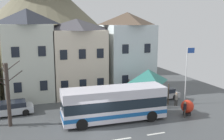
{
  "coord_description": "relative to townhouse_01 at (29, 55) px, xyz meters",
  "views": [
    {
      "loc": [
        -5.15,
        -19.22,
        8.98
      ],
      "look_at": [
        3.01,
        4.9,
        4.17
      ],
      "focal_mm": 40.96,
      "sensor_mm": 36.0,
      "label": 1
    }
  ],
  "objects": [
    {
      "name": "pedestrian_00",
      "position": [
        14.78,
        -7.98,
        -4.35
      ],
      "size": [
        0.31,
        0.31,
        1.51
      ],
      "color": "#38332D",
      "rests_on": "ground_plane"
    },
    {
      "name": "bus_shelter",
      "position": [
        12.51,
        -5.73,
        -2.16
      ],
      "size": [
        3.6,
        3.6,
        3.79
      ],
      "color": "#473D33",
      "rests_on": "ground_plane"
    },
    {
      "name": "pedestrian_01",
      "position": [
        13.23,
        -8.28,
        -4.35
      ],
      "size": [
        0.31,
        0.31,
        1.59
      ],
      "color": "black",
      "rests_on": "ground_plane"
    },
    {
      "name": "townhouse_02",
      "position": [
        5.73,
        0.31,
        -0.55
      ],
      "size": [
        6.31,
        5.95,
        9.37
      ],
      "color": "beige",
      "rests_on": "ground_plane"
    },
    {
      "name": "hilltop_castle",
      "position": [
        3.03,
        18.29,
        4.07
      ],
      "size": [
        38.7,
        38.7,
        24.7
      ],
      "color": "#716C56",
      "rests_on": "ground_plane"
    },
    {
      "name": "pedestrian_03",
      "position": [
        12.84,
        -7.37,
        -4.38
      ],
      "size": [
        0.32,
        0.38,
        1.62
      ],
      "color": "black",
      "rests_on": "ground_plane"
    },
    {
      "name": "bare_tree_02",
      "position": [
        -1.97,
        -8.03,
        -2.3
      ],
      "size": [
        2.68,
        1.1,
        5.77
      ],
      "color": "#382D28",
      "rests_on": "ground_plane"
    },
    {
      "name": "ground_plane",
      "position": [
        4.87,
        -11.63,
        -5.27
      ],
      "size": [
        40.0,
        60.0,
        0.07
      ],
      "color": "#484C4E"
    },
    {
      "name": "parked_car_01",
      "position": [
        -2.12,
        -5.03,
        -4.6
      ],
      "size": [
        4.58,
        2.25,
        1.29
      ],
      "rotation": [
        0.0,
        0.0,
        3.22
      ],
      "color": "silver",
      "rests_on": "ground_plane"
    },
    {
      "name": "public_bench",
      "position": [
        12.83,
        -3.9,
        -4.76
      ],
      "size": [
        1.77,
        0.48,
        0.87
      ],
      "color": "#33473D",
      "rests_on": "ground_plane"
    },
    {
      "name": "townhouse_03",
      "position": [
        12.41,
        0.45,
        -0.13
      ],
      "size": [
        5.79,
        6.23,
        10.21
      ],
      "color": "silver",
      "rests_on": "ground_plane"
    },
    {
      "name": "pedestrian_02",
      "position": [
        13.67,
        -11.19,
        -4.36
      ],
      "size": [
        0.31,
        0.31,
        1.55
      ],
      "color": "#38332D",
      "rests_on": "ground_plane"
    },
    {
      "name": "harbour_buoy",
      "position": [
        14.31,
        -10.68,
        -4.41
      ],
      "size": [
        1.26,
        1.26,
        1.51
      ],
      "color": "black",
      "rests_on": "ground_plane"
    },
    {
      "name": "townhouse_01",
      "position": [
        0.0,
        0.0,
        0.0
      ],
      "size": [
        5.36,
        5.33,
        10.47
      ],
      "color": "silver",
      "rests_on": "ground_plane"
    },
    {
      "name": "transit_bus",
      "position": [
        7.07,
        -9.74,
        -3.67
      ],
      "size": [
        9.59,
        2.98,
        3.11
      ],
      "rotation": [
        0.0,
        0.0,
        -0.03
      ],
      "color": "silver",
      "rests_on": "ground_plane"
    },
    {
      "name": "parked_car_00",
      "position": [
        14.64,
        -5.17,
        -4.61
      ],
      "size": [
        4.1,
        2.04,
        1.26
      ],
      "rotation": [
        0.0,
        0.0,
        3.18
      ],
      "color": "silver",
      "rests_on": "ground_plane"
    },
    {
      "name": "flagpole",
      "position": [
        16.14,
        -7.72,
        -1.54
      ],
      "size": [
        0.95,
        0.1,
        6.31
      ],
      "color": "silver",
      "rests_on": "ground_plane"
    }
  ]
}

